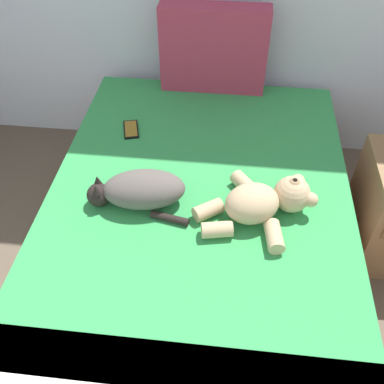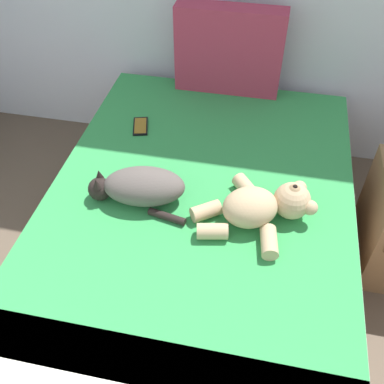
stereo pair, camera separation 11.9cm
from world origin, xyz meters
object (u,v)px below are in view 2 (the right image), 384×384
(bed, at_px, (198,235))
(cat, at_px, (140,187))
(cell_phone, at_px, (140,126))
(teddy_bear, at_px, (262,206))
(patterned_cushion, at_px, (229,51))

(bed, bearing_deg, cat, -167.40)
(bed, distance_m, cell_phone, 0.64)
(teddy_bear, height_order, cell_phone, teddy_bear)
(bed, relative_size, teddy_bear, 3.85)
(cat, relative_size, cell_phone, 2.71)
(bed, relative_size, cat, 4.44)
(teddy_bear, bearing_deg, cat, 179.01)
(bed, height_order, patterned_cushion, patterned_cushion)
(cat, bearing_deg, patterned_cushion, 76.21)
(patterned_cushion, height_order, cat, patterned_cushion)
(cat, xyz_separation_m, teddy_bear, (0.51, -0.01, -0.00))
(patterned_cushion, xyz_separation_m, cat, (-0.23, -0.94, -0.16))
(bed, height_order, teddy_bear, teddy_bear)
(teddy_bear, bearing_deg, cell_phone, 142.62)
(cat, xyz_separation_m, cell_phone, (-0.15, 0.49, -0.07))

